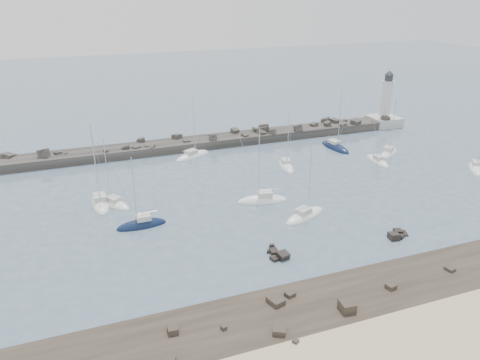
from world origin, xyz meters
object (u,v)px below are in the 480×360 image
(sailboat_3, at_px, (100,203))
(sailboat_6, at_px, (286,166))
(sailboat_4, at_px, (193,156))
(sailboat_5, at_px, (262,201))
(sailboat_1, at_px, (113,204))
(sailboat_8, at_px, (335,148))
(lighthouse, at_px, (385,114))
(sailboat_7, at_px, (305,216))
(sailboat_11, at_px, (388,154))
(sailboat_10, at_px, (476,169))
(sailboat_9, at_px, (377,161))
(sailboat_2, at_px, (142,225))

(sailboat_3, bearing_deg, sailboat_6, 7.47)
(sailboat_4, bearing_deg, sailboat_5, -78.75)
(sailboat_1, distance_m, sailboat_3, 2.13)
(sailboat_1, relative_size, sailboat_6, 0.98)
(sailboat_1, xyz_separation_m, sailboat_8, (49.08, 12.30, 0.01))
(sailboat_3, relative_size, sailboat_5, 1.07)
(lighthouse, height_order, sailboat_7, lighthouse)
(sailboat_6, height_order, sailboat_11, sailboat_11)
(sailboat_4, relative_size, sailboat_8, 0.95)
(lighthouse, relative_size, sailboat_10, 1.12)
(sailboat_9, bearing_deg, sailboat_11, 32.08)
(sailboat_1, xyz_separation_m, sailboat_11, (57.57, 4.86, 0.03))
(lighthouse, relative_size, sailboat_7, 1.11)
(sailboat_2, height_order, sailboat_9, sailboat_9)
(sailboat_1, relative_size, sailboat_2, 1.00)
(lighthouse, relative_size, sailboat_5, 1.10)
(lighthouse, bearing_deg, sailboat_8, -151.40)
(sailboat_4, bearing_deg, sailboat_2, -119.30)
(sailboat_3, bearing_deg, lighthouse, 17.61)
(sailboat_7, relative_size, sailboat_8, 0.92)
(sailboat_7, distance_m, sailboat_9, 30.23)
(sailboat_7, bearing_deg, sailboat_5, 118.12)
(sailboat_1, xyz_separation_m, sailboat_10, (67.96, -8.60, 0.01))
(sailboat_5, bearing_deg, sailboat_7, -61.88)
(sailboat_5, xyz_separation_m, sailboat_11, (34.32, 12.42, -0.00))
(sailboat_6, xyz_separation_m, sailboat_8, (15.15, 6.70, 0.00))
(sailboat_2, relative_size, sailboat_8, 0.84)
(sailboat_7, xyz_separation_m, sailboat_11, (30.37, 19.80, 0.02))
(sailboat_5, xyz_separation_m, sailboat_7, (3.94, -7.38, -0.02))
(sailboat_6, relative_size, sailboat_8, 0.86)
(sailboat_5, bearing_deg, sailboat_10, -1.34)
(sailboat_4, distance_m, sailboat_7, 33.93)
(sailboat_1, xyz_separation_m, sailboat_2, (3.12, -9.11, 0.03))
(sailboat_1, relative_size, sailboat_3, 0.84)
(sailboat_3, bearing_deg, sailboat_9, 0.80)
(sailboat_3, distance_m, sailboat_5, 26.56)
(sailboat_9, bearing_deg, sailboat_10, -33.52)
(sailboat_5, height_order, sailboat_9, sailboat_5)
(sailboat_1, relative_size, sailboat_11, 0.94)
(sailboat_4, bearing_deg, lighthouse, 6.60)
(lighthouse, xyz_separation_m, sailboat_3, (-72.09, -22.89, -2.94))
(sailboat_3, height_order, sailboat_8, sailboat_8)
(sailboat_2, relative_size, sailboat_7, 0.91)
(sailboat_2, relative_size, sailboat_5, 0.90)
(sailboat_5, height_order, sailboat_10, sailboat_5)
(sailboat_5, bearing_deg, lighthouse, 33.75)
(sailboat_5, xyz_separation_m, sailboat_10, (44.70, -1.05, -0.02))
(sailboat_6, bearing_deg, sailboat_4, 142.22)
(sailboat_2, height_order, sailboat_10, sailboat_10)
(sailboat_1, distance_m, sailboat_9, 52.49)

